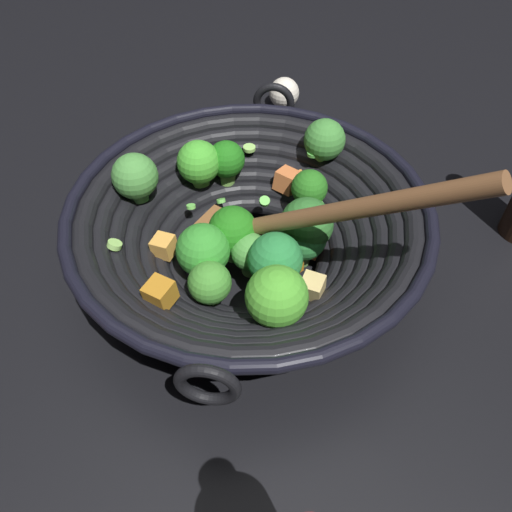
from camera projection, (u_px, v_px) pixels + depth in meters
name	position (u px, v px, depth m)	size (l,w,h in m)	color
ground_plane	(250.00, 268.00, 0.60)	(4.00, 4.00, 0.00)	black
wok	(250.00, 228.00, 0.56)	(0.39, 0.41, 0.23)	black
garlic_bulb	(284.00, 93.00, 0.82)	(0.05, 0.05, 0.05)	silver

